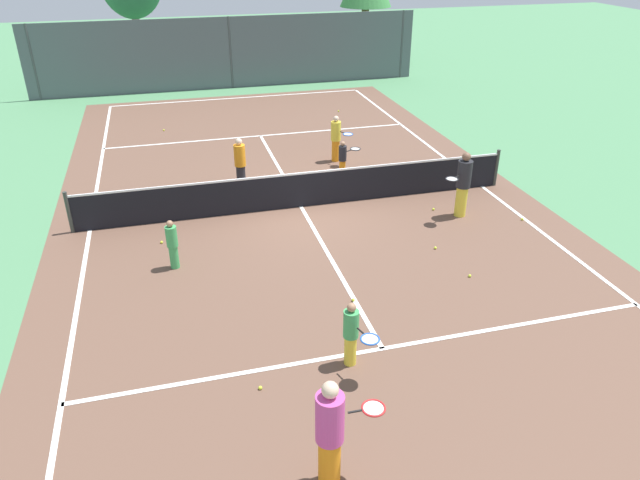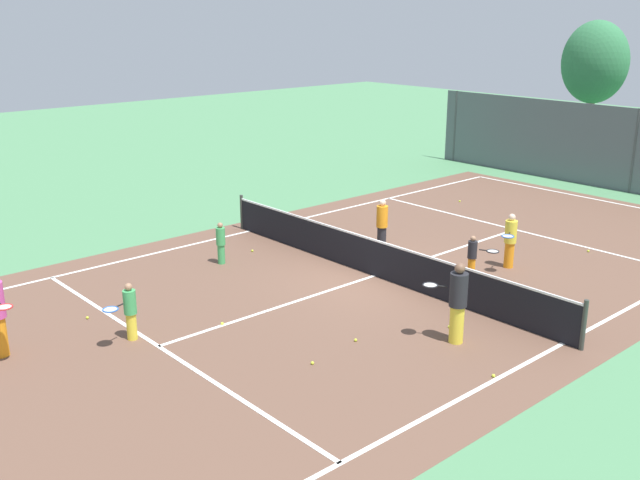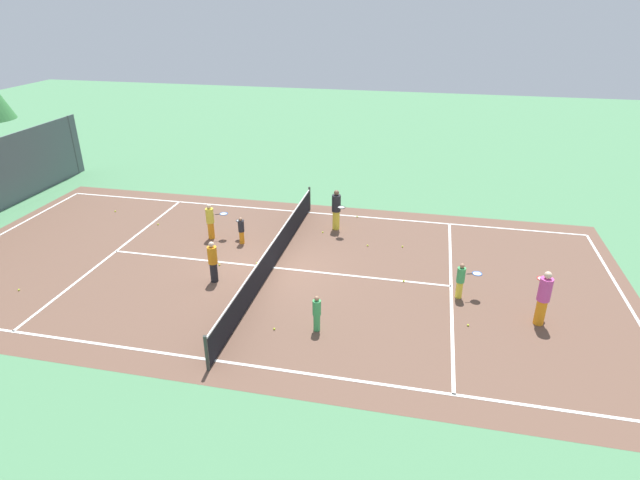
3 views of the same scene
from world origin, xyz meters
TOP-DOWN VIEW (x-y plane):
  - ground_plane at (0.00, 0.00)m, footprint 80.00×80.00m
  - court_surface at (0.00, 0.00)m, footprint 13.00×25.00m
  - tennis_net at (0.00, 0.00)m, footprint 11.90×0.10m
  - perimeter_fence at (0.00, 14.00)m, footprint 18.00×0.12m
  - tree_1 at (-4.12, 17.98)m, footprint 3.00×2.40m
  - player_0 at (-1.38, 1.70)m, footprint 0.33×0.33m
  - player_1 at (-3.50, -2.44)m, footprint 0.25×0.25m
  - player_3 at (-0.68, -6.65)m, footprint 0.50×0.85m
  - player_4 at (3.94, -1.63)m, footprint 0.92×0.72m
  - player_5 at (1.94, 3.19)m, footprint 0.63×0.88m
  - player_6 at (1.77, 1.83)m, footprint 0.81×0.56m
  - tennis_ball_0 at (5.41, -2.33)m, footprint 0.07×0.07m
  - tennis_ball_1 at (-0.25, 1.99)m, footprint 0.07×0.07m
  - tennis_ball_2 at (2.73, -4.54)m, footprint 0.07×0.07m
  - tennis_ball_3 at (2.54, -3.18)m, footprint 0.07×0.07m
  - tennis_ball_4 at (-3.76, -1.19)m, footprint 0.07×0.07m
  - tennis_ball_6 at (-0.04, -4.78)m, footprint 0.07×0.07m
  - tennis_ball_7 at (-3.41, 7.94)m, footprint 0.07×0.07m
  - tennis_ball_8 at (-2.33, -6.87)m, footprint 0.07×0.07m
  - tennis_ball_9 at (3.42, -1.16)m, footprint 0.07×0.07m
  - tennis_ball_10 at (2.71, 6.05)m, footprint 0.07×0.07m
  - tennis_ball_11 at (0.15, 0.66)m, footprint 0.07×0.07m

SIDE VIEW (x-z plane):
  - ground_plane at x=0.00m, z-range 0.00..0.00m
  - court_surface at x=0.00m, z-range 0.00..0.01m
  - tennis_ball_0 at x=5.41m, z-range 0.00..0.07m
  - tennis_ball_1 at x=-0.25m, z-range 0.00..0.07m
  - tennis_ball_2 at x=2.73m, z-range 0.00..0.07m
  - tennis_ball_3 at x=2.54m, z-range 0.00..0.07m
  - tennis_ball_4 at x=-3.76m, z-range 0.00..0.07m
  - tennis_ball_6 at x=-0.04m, z-range 0.00..0.07m
  - tennis_ball_7 at x=-3.41m, z-range 0.00..0.07m
  - tennis_ball_8 at x=-2.33m, z-range 0.00..0.07m
  - tennis_ball_9 at x=3.42m, z-range 0.00..0.07m
  - tennis_ball_10 at x=2.71m, z-range 0.00..0.07m
  - tennis_ball_11 at x=0.15m, z-range 0.00..0.07m
  - tennis_net at x=0.00m, z-range -0.04..1.06m
  - player_6 at x=1.77m, z-range 0.03..1.16m
  - player_1 at x=-3.50m, z-range 0.01..1.19m
  - player_3 at x=-0.68m, z-range 0.03..1.29m
  - player_5 at x=1.94m, z-range 0.03..1.53m
  - player_0 at x=-1.38m, z-range 0.02..1.54m
  - player_4 at x=3.94m, z-range 0.03..1.78m
  - perimeter_fence at x=0.00m, z-range 0.00..3.20m
  - tree_1 at x=-4.12m, z-range 1.31..7.62m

